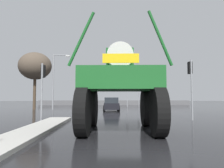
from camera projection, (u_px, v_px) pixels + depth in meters
ground_plane at (119, 111)px, 22.75m from camera, size 120.00×120.00×0.00m
median_island at (34, 130)px, 9.23m from camera, size 1.46×10.33×0.15m
oversize_sprayer at (120, 86)px, 9.72m from camera, size 4.15×5.32×4.99m
sedan_ahead at (111, 104)px, 24.11m from camera, size 1.90×4.11×1.52m
traffic_signal_near_left at (43, 79)px, 13.93m from camera, size 0.24×0.54×3.84m
traffic_signal_near_right at (191, 76)px, 14.12m from camera, size 0.24×0.54×4.11m
traffic_signal_far_left at (127, 89)px, 33.82m from camera, size 0.24×0.55×3.93m
traffic_signal_far_right at (139, 91)px, 33.85m from camera, size 0.24×0.55×3.52m
streetlight_far_left at (55, 78)px, 25.87m from camera, size 2.16×0.24×7.03m
bare_tree_left at (35, 66)px, 26.17m from camera, size 4.09×4.09×7.27m
roadside_barrier at (114, 103)px, 40.67m from camera, size 30.02×0.24×0.90m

